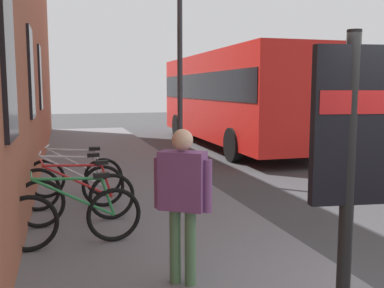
% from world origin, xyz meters
% --- Properties ---
extents(ground, '(60.00, 60.00, 0.00)m').
position_xyz_m(ground, '(6.00, -1.00, 0.00)').
color(ground, '#38383A').
extents(sidewalk_pavement, '(24.00, 3.50, 0.12)m').
position_xyz_m(sidewalk_pavement, '(8.00, 1.75, 0.06)').
color(sidewalk_pavement, slate).
rests_on(sidewalk_pavement, ground).
extents(bicycle_by_door, '(0.48, 1.77, 0.97)m').
position_xyz_m(bicycle_by_door, '(2.76, 2.88, 0.51)').
color(bicycle_by_door, black).
rests_on(bicycle_by_door, sidewalk_pavement).
extents(bicycle_nearest_sign, '(0.48, 1.76, 0.97)m').
position_xyz_m(bicycle_nearest_sign, '(3.75, 2.79, 0.51)').
color(bicycle_nearest_sign, black).
rests_on(bicycle_nearest_sign, sidewalk_pavement).
extents(bicycle_end_of_row, '(0.48, 1.77, 0.97)m').
position_xyz_m(bicycle_end_of_row, '(4.61, 2.86, 0.51)').
color(bicycle_end_of_row, black).
rests_on(bicycle_end_of_row, sidewalk_pavement).
extents(bicycle_leaning_wall, '(0.48, 1.76, 0.97)m').
position_xyz_m(bicycle_leaning_wall, '(5.45, 2.78, 0.51)').
color(bicycle_leaning_wall, black).
rests_on(bicycle_leaning_wall, sidewalk_pavement).
extents(transit_info_sign, '(0.16, 0.56, 2.40)m').
position_xyz_m(transit_info_sign, '(-0.29, 1.07, 1.72)').
color(transit_info_sign, black).
rests_on(transit_info_sign, sidewalk_pavement).
extents(city_bus, '(10.52, 2.73, 3.35)m').
position_xyz_m(city_bus, '(12.34, -3.00, 1.92)').
color(city_bus, red).
rests_on(city_bus, ground).
extents(pedestrian_crossing_street, '(0.45, 0.52, 1.61)m').
position_xyz_m(pedestrian_crossing_street, '(1.32, 1.83, 1.10)').
color(pedestrian_crossing_street, '#4C724C').
rests_on(pedestrian_crossing_street, sidewalk_pavement).
extents(street_lamp, '(0.28, 0.28, 4.88)m').
position_xyz_m(street_lamp, '(7.19, 0.30, 3.04)').
color(street_lamp, '#333338').
rests_on(street_lamp, sidewalk_pavement).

